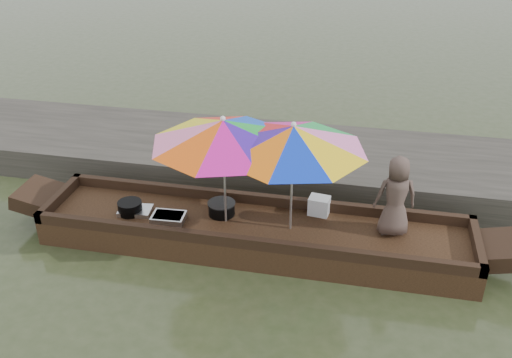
% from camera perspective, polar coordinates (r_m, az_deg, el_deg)
% --- Properties ---
extents(water, '(80.00, 80.00, 0.00)m').
position_cam_1_polar(water, '(8.00, -0.15, -6.63)').
color(water, '#2E391D').
rests_on(water, ground).
extents(dock, '(22.00, 2.20, 0.50)m').
position_cam_1_polar(dock, '(9.73, 2.53, 1.96)').
color(dock, '#2D2B26').
rests_on(dock, ground).
extents(boat_hull, '(5.89, 1.20, 0.35)m').
position_cam_1_polar(boat_hull, '(7.90, -0.15, -5.60)').
color(boat_hull, black).
rests_on(boat_hull, water).
extents(cooking_pot, '(0.34, 0.34, 0.18)m').
position_cam_1_polar(cooking_pot, '(8.19, -12.49, -2.80)').
color(cooking_pot, black).
rests_on(cooking_pot, boat_hull).
extents(tray_crayfish, '(0.47, 0.34, 0.09)m').
position_cam_1_polar(tray_crayfish, '(7.95, -8.73, -3.84)').
color(tray_crayfish, silver).
rests_on(tray_crayfish, boat_hull).
extents(tray_scallop, '(0.48, 0.36, 0.06)m').
position_cam_1_polar(tray_scallop, '(8.22, -11.97, -3.11)').
color(tray_scallop, silver).
rests_on(tray_scallop, boat_hull).
extents(charcoal_grill, '(0.37, 0.37, 0.17)m').
position_cam_1_polar(charcoal_grill, '(7.98, -3.46, -3.00)').
color(charcoal_grill, black).
rests_on(charcoal_grill, boat_hull).
extents(supply_bag, '(0.31, 0.25, 0.26)m').
position_cam_1_polar(supply_bag, '(8.01, 6.33, -2.66)').
color(supply_bag, silver).
rests_on(supply_bag, boat_hull).
extents(vendor, '(0.61, 0.46, 1.12)m').
position_cam_1_polar(vendor, '(7.56, 13.82, -1.67)').
color(vendor, '#4D3C35').
rests_on(vendor, boat_hull).
extents(umbrella_bow, '(2.08, 2.08, 1.55)m').
position_cam_1_polar(umbrella_bow, '(7.49, -3.18, 0.78)').
color(umbrella_bow, green).
rests_on(umbrella_bow, boat_hull).
extents(umbrella_stern, '(2.16, 2.16, 1.55)m').
position_cam_1_polar(umbrella_stern, '(7.33, 3.61, 0.11)').
color(umbrella_stern, pink).
rests_on(umbrella_stern, boat_hull).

